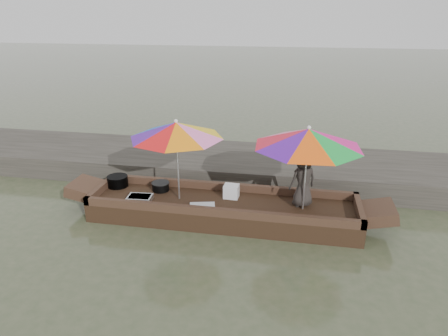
% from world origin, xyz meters
% --- Properties ---
extents(water, '(80.00, 80.00, 0.00)m').
position_xyz_m(water, '(0.00, 0.00, 0.00)').
color(water, '#3B452B').
rests_on(water, ground).
extents(dock, '(22.00, 2.20, 0.50)m').
position_xyz_m(dock, '(0.00, 2.20, 0.25)').
color(dock, '#2D2B26').
rests_on(dock, ground).
extents(boat_hull, '(5.00, 1.20, 0.35)m').
position_xyz_m(boat_hull, '(0.00, 0.00, 0.17)').
color(boat_hull, black).
rests_on(boat_hull, water).
extents(cooking_pot, '(0.41, 0.41, 0.22)m').
position_xyz_m(cooking_pot, '(-2.25, 0.33, 0.46)').
color(cooking_pot, black).
rests_on(cooking_pot, boat_hull).
extents(tray_crayfish, '(0.48, 0.35, 0.09)m').
position_xyz_m(tray_crayfish, '(-1.56, -0.21, 0.39)').
color(tray_crayfish, silver).
rests_on(tray_crayfish, boat_hull).
extents(tray_scallop, '(0.51, 0.41, 0.06)m').
position_xyz_m(tray_scallop, '(-0.32, -0.33, 0.38)').
color(tray_scallop, silver).
rests_on(tray_scallop, boat_hull).
extents(charcoal_grill, '(0.33, 0.33, 0.16)m').
position_xyz_m(charcoal_grill, '(-1.32, 0.29, 0.43)').
color(charcoal_grill, black).
rests_on(charcoal_grill, boat_hull).
extents(supply_bag, '(0.29, 0.23, 0.26)m').
position_xyz_m(supply_bag, '(0.12, 0.23, 0.48)').
color(supply_bag, silver).
rests_on(supply_bag, boat_hull).
extents(vendor, '(0.60, 0.53, 1.02)m').
position_xyz_m(vendor, '(1.44, 0.15, 0.86)').
color(vendor, '#2A2523').
rests_on(vendor, boat_hull).
extents(umbrella_bow, '(1.82, 1.82, 1.55)m').
position_xyz_m(umbrella_bow, '(-0.85, 0.00, 1.12)').
color(umbrella_bow, yellow).
rests_on(umbrella_bow, boat_hull).
extents(umbrella_stern, '(2.41, 2.41, 1.55)m').
position_xyz_m(umbrella_stern, '(1.47, 0.00, 1.12)').
color(umbrella_stern, '#E51481').
rests_on(umbrella_stern, boat_hull).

